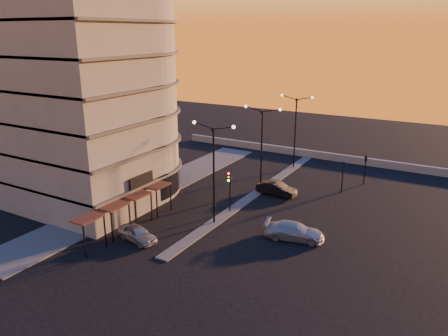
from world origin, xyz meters
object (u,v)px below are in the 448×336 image
car_sedan (277,189)px  car_wagon (294,231)px  streetlamp_mid (262,142)px  car_hatchback (137,234)px  traffic_light_main (229,185)px

car_sedan → car_wagon: size_ratio=0.88×
streetlamp_mid → car_wagon: size_ratio=1.87×
streetlamp_mid → car_sedan: streetlamp_mid is taller
car_hatchback → car_sedan: size_ratio=0.88×
traffic_light_main → car_sedan: size_ratio=0.95×
car_hatchback → car_sedan: car_sedan is taller
car_sedan → car_wagon: car_wagon is taller
car_sedan → car_wagon: 10.59m
traffic_light_main → car_hatchback: 10.20m
traffic_light_main → car_sedan: (2.08, 6.83, -2.15)m
car_sedan → car_wagon: bearing=-144.7°
streetlamp_mid → car_sedan: 5.29m
car_sedan → car_hatchback: bearing=163.5°
streetlamp_mid → car_sedan: size_ratio=2.13×
streetlamp_mid → traffic_light_main: streetlamp_mid is taller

